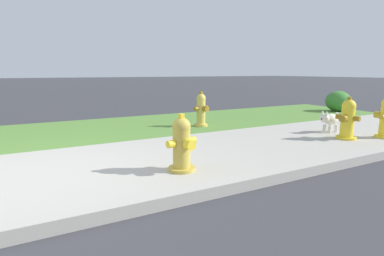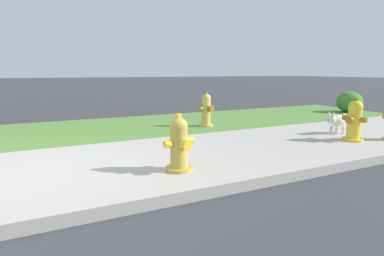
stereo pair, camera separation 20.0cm
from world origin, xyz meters
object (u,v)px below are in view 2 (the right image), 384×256
fire_hydrant_far_end (206,110)px  fire_hydrant_mid_block (179,144)px  small_white_dog (336,121)px  shrub_bush_far_verge (349,102)px  fire_hydrant_near_corner (354,120)px

fire_hydrant_far_end → fire_hydrant_mid_block: fire_hydrant_far_end is taller
small_white_dog → fire_hydrant_far_end: bearing=-45.5°
fire_hydrant_far_end → shrub_bush_far_verge: (4.86, 0.26, -0.06)m
fire_hydrant_near_corner → shrub_bush_far_verge: (3.23, 2.57, -0.05)m
fire_hydrant_far_end → small_white_dog: bearing=123.1°
fire_hydrant_near_corner → small_white_dog: size_ratio=1.52×
fire_hydrant_mid_block → shrub_bush_far_verge: 7.11m
fire_hydrant_near_corner → fire_hydrant_mid_block: bearing=83.1°
fire_hydrant_mid_block → shrub_bush_far_verge: fire_hydrant_mid_block is taller
fire_hydrant_mid_block → shrub_bush_far_verge: size_ratio=0.97×
fire_hydrant_mid_block → small_white_dog: (3.55, 0.73, -0.08)m
small_white_dog → fire_hydrant_mid_block: bearing=9.8°
shrub_bush_far_verge → small_white_dog: bearing=-145.9°
fire_hydrant_near_corner → fire_hydrant_mid_block: fire_hydrant_near_corner is taller
fire_hydrant_far_end → shrub_bush_far_verge: 4.87m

